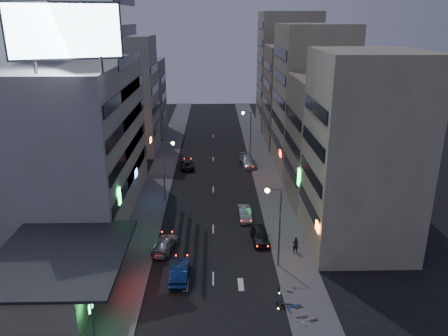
{
  "coord_description": "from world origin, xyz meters",
  "views": [
    {
      "loc": [
        0.19,
        -30.77,
        22.88
      ],
      "look_at": [
        1.26,
        15.1,
        6.98
      ],
      "focal_mm": 35.0,
      "sensor_mm": 36.0,
      "label": 1
    }
  ],
  "objects_px": {
    "scooter_black_a": "(308,310)",
    "scooter_silver_b": "(294,285)",
    "parked_car_right_mid": "(245,213)",
    "parked_car_left": "(187,164)",
    "parked_car_right_far": "(248,161)",
    "road_car_blue": "(180,271)",
    "parked_car_right_near": "(260,235)",
    "scooter_black_b": "(295,298)",
    "person": "(295,245)",
    "scooter_silver_a": "(315,310)",
    "scooter_blue": "(300,298)",
    "road_car_silver": "(165,244)"
  },
  "relations": [
    {
      "from": "road_car_silver",
      "to": "parked_car_left",
      "type": "bearing_deg",
      "value": -79.62
    },
    {
      "from": "scooter_silver_b",
      "to": "parked_car_left",
      "type": "bearing_deg",
      "value": 32.17
    },
    {
      "from": "scooter_silver_a",
      "to": "scooter_black_a",
      "type": "bearing_deg",
      "value": 57.08
    },
    {
      "from": "parked_car_right_far",
      "to": "scooter_black_a",
      "type": "bearing_deg",
      "value": -93.53
    },
    {
      "from": "road_car_silver",
      "to": "scooter_silver_b",
      "type": "bearing_deg",
      "value": 160.25
    },
    {
      "from": "parked_car_right_far",
      "to": "scooter_black_a",
      "type": "xyz_separation_m",
      "value": [
        1.99,
        -37.74,
        -0.19
      ]
    },
    {
      "from": "road_car_silver",
      "to": "scooter_black_a",
      "type": "relative_size",
      "value": 2.93
    },
    {
      "from": "scooter_silver_a",
      "to": "road_car_silver",
      "type": "bearing_deg",
      "value": 30.79
    },
    {
      "from": "scooter_silver_a",
      "to": "road_car_blue",
      "type": "bearing_deg",
      "value": 43.56
    },
    {
      "from": "scooter_black_a",
      "to": "scooter_blue",
      "type": "relative_size",
      "value": 0.81
    },
    {
      "from": "parked_car_right_far",
      "to": "scooter_black_a",
      "type": "height_order",
      "value": "parked_car_right_far"
    },
    {
      "from": "road_car_blue",
      "to": "scooter_black_a",
      "type": "xyz_separation_m",
      "value": [
        10.67,
        -5.71,
        -0.16
      ]
    },
    {
      "from": "parked_car_right_near",
      "to": "parked_car_left",
      "type": "distance_m",
      "value": 25.99
    },
    {
      "from": "parked_car_right_near",
      "to": "scooter_black_b",
      "type": "xyz_separation_m",
      "value": [
        1.78,
        -11.1,
        -0.04
      ]
    },
    {
      "from": "person",
      "to": "scooter_silver_a",
      "type": "distance_m",
      "value": 10.11
    },
    {
      "from": "scooter_silver_b",
      "to": "scooter_black_a",
      "type": "bearing_deg",
      "value": -158.47
    },
    {
      "from": "parked_car_right_far",
      "to": "scooter_silver_b",
      "type": "xyz_separation_m",
      "value": [
        1.5,
        -34.26,
        -0.16
      ]
    },
    {
      "from": "parked_car_right_near",
      "to": "scooter_blue",
      "type": "relative_size",
      "value": 2.18
    },
    {
      "from": "parked_car_right_far",
      "to": "person",
      "type": "relative_size",
      "value": 3.23
    },
    {
      "from": "parked_car_right_far",
      "to": "road_car_blue",
      "type": "relative_size",
      "value": 1.18
    },
    {
      "from": "parked_car_right_near",
      "to": "parked_car_right_mid",
      "type": "bearing_deg",
      "value": 99.46
    },
    {
      "from": "person",
      "to": "scooter_silver_a",
      "type": "bearing_deg",
      "value": 81.34
    },
    {
      "from": "parked_car_right_near",
      "to": "parked_car_right_far",
      "type": "xyz_separation_m",
      "value": [
        0.57,
        25.15,
        0.07
      ]
    },
    {
      "from": "scooter_blue",
      "to": "scooter_black_b",
      "type": "bearing_deg",
      "value": 76.41
    },
    {
      "from": "road_car_blue",
      "to": "scooter_black_a",
      "type": "distance_m",
      "value": 12.1
    },
    {
      "from": "person",
      "to": "scooter_silver_b",
      "type": "relative_size",
      "value": 1.0
    },
    {
      "from": "parked_car_right_mid",
      "to": "scooter_blue",
      "type": "distance_m",
      "value": 17.09
    },
    {
      "from": "parked_car_left",
      "to": "scooter_blue",
      "type": "bearing_deg",
      "value": 102.01
    },
    {
      "from": "road_car_blue",
      "to": "scooter_black_a",
      "type": "bearing_deg",
      "value": 152.73
    },
    {
      "from": "scooter_black_a",
      "to": "scooter_blue",
      "type": "height_order",
      "value": "scooter_blue"
    },
    {
      "from": "parked_car_left",
      "to": "road_car_silver",
      "type": "relative_size",
      "value": 1.0
    },
    {
      "from": "parked_car_right_far",
      "to": "scooter_blue",
      "type": "distance_m",
      "value": 36.25
    },
    {
      "from": "road_car_silver",
      "to": "scooter_silver_b",
      "type": "height_order",
      "value": "road_car_silver"
    },
    {
      "from": "parked_car_right_mid",
      "to": "scooter_blue",
      "type": "relative_size",
      "value": 2.07
    },
    {
      "from": "parked_car_right_mid",
      "to": "scooter_blue",
      "type": "xyz_separation_m",
      "value": [
        3.51,
        -16.73,
        0.05
      ]
    },
    {
      "from": "parked_car_right_near",
      "to": "parked_car_left",
      "type": "bearing_deg",
      "value": 107.79
    },
    {
      "from": "person",
      "to": "scooter_silver_b",
      "type": "xyz_separation_m",
      "value": [
        -1.28,
        -6.48,
        -0.33
      ]
    },
    {
      "from": "scooter_blue",
      "to": "scooter_silver_b",
      "type": "relative_size",
      "value": 1.15
    },
    {
      "from": "scooter_silver_a",
      "to": "scooter_blue",
      "type": "bearing_deg",
      "value": 8.92
    },
    {
      "from": "parked_car_left",
      "to": "road_car_blue",
      "type": "height_order",
      "value": "road_car_blue"
    },
    {
      "from": "scooter_black_a",
      "to": "parked_car_right_near",
      "type": "bearing_deg",
      "value": 1.16
    },
    {
      "from": "person",
      "to": "scooter_black_a",
      "type": "height_order",
      "value": "person"
    },
    {
      "from": "parked_car_right_near",
      "to": "scooter_black_b",
      "type": "bearing_deg",
      "value": -83.9
    },
    {
      "from": "parked_car_right_mid",
      "to": "parked_car_left",
      "type": "relative_size",
      "value": 0.87
    },
    {
      "from": "parked_car_right_mid",
      "to": "parked_car_left",
      "type": "distance_m",
      "value": 20.27
    },
    {
      "from": "scooter_silver_b",
      "to": "parked_car_right_near",
      "type": "bearing_deg",
      "value": 26.26
    },
    {
      "from": "parked_car_right_mid",
      "to": "road_car_silver",
      "type": "height_order",
      "value": "road_car_silver"
    },
    {
      "from": "person",
      "to": "scooter_silver_a",
      "type": "height_order",
      "value": "person"
    },
    {
      "from": "scooter_black_a",
      "to": "scooter_silver_b",
      "type": "height_order",
      "value": "scooter_silver_b"
    },
    {
      "from": "parked_car_left",
      "to": "scooter_black_b",
      "type": "height_order",
      "value": "parked_car_left"
    }
  ]
}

